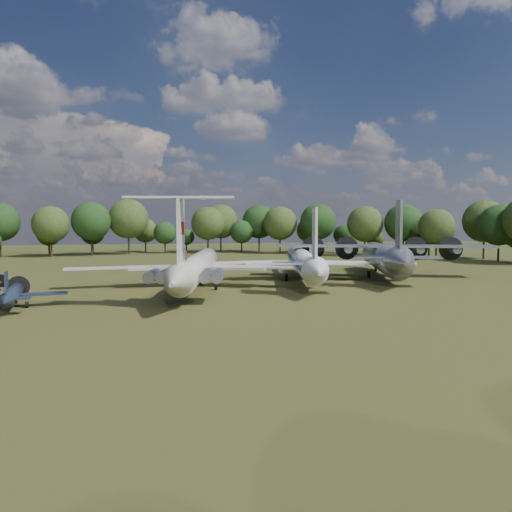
{
  "coord_description": "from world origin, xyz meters",
  "views": [
    {
      "loc": [
        -6.76,
        -73.43,
        9.95
      ],
      "look_at": [
        8.28,
        -4.27,
        5.0
      ],
      "focal_mm": 35.0,
      "sensor_mm": 36.0,
      "label": 1
    }
  ],
  "objects": [
    {
      "name": "person_on_il62",
      "position": [
        -2.47,
        -13.28,
        5.91
      ],
      "size": [
        0.71,
        0.5,
        1.87
      ],
      "primitive_type": "imported",
      "rotation": [
        0.0,
        0.0,
        3.06
      ],
      "color": "#8D6747",
      "rests_on": "il62_airliner"
    },
    {
      "name": "tu104_jet",
      "position": [
        18.92,
        6.71,
        2.49
      ],
      "size": [
        47.56,
        56.91,
        4.98
      ],
      "primitive_type": null,
      "rotation": [
        0.0,
        0.0,
        -0.23
      ],
      "color": "silver",
      "rests_on": "ground"
    },
    {
      "name": "il62_airliner",
      "position": [
        0.33,
        0.37,
        2.49
      ],
      "size": [
        48.41,
        57.53,
        4.98
      ],
      "primitive_type": null,
      "rotation": [
        0.0,
        0.0,
        -0.2
      ],
      "color": "beige",
      "rests_on": "ground"
    },
    {
      "name": "an12_transport",
      "position": [
        34.22,
        7.99,
        2.84
      ],
      "size": [
        50.24,
        53.13,
        5.68
      ],
      "primitive_type": null,
      "rotation": [
        0.0,
        0.0,
        -0.32
      ],
      "color": "gray",
      "rests_on": "ground"
    },
    {
      "name": "small_prop_west",
      "position": [
        -22.04,
        -12.15,
        1.19
      ],
      "size": [
        14.07,
        17.72,
        2.37
      ],
      "primitive_type": null,
      "rotation": [
        0.0,
        0.0,
        0.14
      ],
      "color": "black",
      "rests_on": "ground"
    },
    {
      "name": "ground",
      "position": [
        0.0,
        0.0,
        0.0
      ],
      "size": [
        300.0,
        300.0,
        0.0
      ],
      "primitive_type": "plane",
      "color": "#243812",
      "rests_on": "ground"
    }
  ]
}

